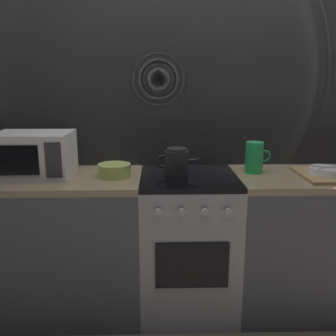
{
  "coord_description": "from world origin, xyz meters",
  "views": [
    {
      "loc": [
        -0.19,
        -2.24,
        1.49
      ],
      "look_at": [
        -0.13,
        0.0,
        0.95
      ],
      "focal_mm": 39.87,
      "sensor_mm": 36.0,
      "label": 1
    }
  ],
  "objects": [
    {
      "name": "counter_left",
      "position": [
        -0.9,
        0.0,
        0.45
      ],
      "size": [
        1.2,
        0.6,
        0.9
      ],
      "color": "#515459",
      "rests_on": "ground_plane"
    },
    {
      "name": "kettle",
      "position": [
        -0.07,
        0.04,
        0.98
      ],
      "size": [
        0.28,
        0.15,
        0.17
      ],
      "color": "#262628",
      "rests_on": "stove_unit"
    },
    {
      "name": "back_wall",
      "position": [
        0.0,
        0.32,
        1.2
      ],
      "size": [
        3.6,
        0.05,
        2.4
      ],
      "color": "gray",
      "rests_on": "ground_plane"
    },
    {
      "name": "ground_plane",
      "position": [
        0.0,
        0.0,
        0.0
      ],
      "size": [
        8.0,
        8.0,
        0.0
      ],
      "primitive_type": "plane",
      "color": "#6B6054"
    },
    {
      "name": "microwave",
      "position": [
        -0.95,
        0.02,
        1.04
      ],
      "size": [
        0.46,
        0.35,
        0.27
      ],
      "color": "white",
      "rests_on": "counter_left"
    },
    {
      "name": "dish_pile",
      "position": [
        0.83,
        -0.05,
        0.92
      ],
      "size": [
        0.3,
        0.4,
        0.07
      ],
      "color": "tan",
      "rests_on": "counter_right"
    },
    {
      "name": "counter_right",
      "position": [
        0.9,
        0.0,
        0.45
      ],
      "size": [
        1.2,
        0.6,
        0.9
      ],
      "color": "#515459",
      "rests_on": "ground_plane"
    },
    {
      "name": "mixing_bowl",
      "position": [
        -0.46,
        -0.01,
        0.94
      ],
      "size": [
        0.2,
        0.2,
        0.08
      ],
      "primitive_type": "cylinder",
      "color": "#B7D166",
      "rests_on": "counter_left"
    },
    {
      "name": "stove_unit",
      "position": [
        -0.0,
        -0.0,
        0.45
      ],
      "size": [
        0.6,
        0.63,
        0.9
      ],
      "color": "#9E9EA3",
      "rests_on": "ground_plane"
    },
    {
      "name": "pitcher",
      "position": [
        0.42,
        0.06,
        1.0
      ],
      "size": [
        0.16,
        0.11,
        0.2
      ],
      "color": "green",
      "rests_on": "counter_right"
    }
  ]
}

